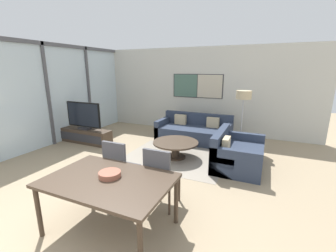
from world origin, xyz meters
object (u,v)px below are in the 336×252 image
object	(u,v)px
coffee_table	(176,146)
dining_table	(109,184)
sofa_main	(194,132)
sofa_side	(235,154)
tv_console	(85,136)
dining_chair_centre	(160,175)
fruit_bowl	(110,174)
television	(83,116)
dining_chair_left	(119,165)
floor_lamp	(244,98)

from	to	relation	value
coffee_table	dining_table	size ratio (longest dim) A/B	0.68
sofa_main	sofa_side	size ratio (longest dim) A/B	1.48
tv_console	dining_chair_centre	xyz separation A→B (m)	(3.42, -1.98, 0.34)
dining_chair_centre	fruit_bowl	bearing A→B (deg)	-121.43
coffee_table	dining_table	distance (m)	2.72
television	coffee_table	bearing A→B (deg)	-0.09
coffee_table	dining_chair_left	size ratio (longest dim) A/B	1.11
fruit_bowl	floor_lamp	size ratio (longest dim) A/B	0.19
tv_console	coffee_table	world-z (taller)	coffee_table
television	sofa_side	xyz separation A→B (m)	(4.24, 0.09, -0.53)
sofa_main	television	bearing A→B (deg)	-152.37
coffee_table	dining_chair_left	world-z (taller)	dining_chair_left
sofa_side	dining_chair_centre	size ratio (longest dim) A/B	1.47
tv_console	dining_chair_left	size ratio (longest dim) A/B	1.68
television	dining_chair_centre	xyz separation A→B (m)	(3.42, -1.98, -0.25)
sofa_side	dining_chair_left	bearing A→B (deg)	141.95
sofa_side	dining_chair_centre	distance (m)	2.25
tv_console	sofa_side	xyz separation A→B (m)	(4.24, 0.09, 0.06)
fruit_bowl	coffee_table	bearing A→B (deg)	93.34
sofa_side	coffee_table	world-z (taller)	sofa_side
television	dining_table	bearing A→B (deg)	-41.67
sofa_side	floor_lamp	bearing A→B (deg)	1.95
tv_console	dining_table	xyz separation A→B (m)	(3.03, -2.70, 0.47)
tv_console	dining_chair_centre	size ratio (longest dim) A/B	1.68
television	fruit_bowl	size ratio (longest dim) A/B	4.09
tv_console	sofa_main	bearing A→B (deg)	27.64
coffee_table	fruit_bowl	xyz separation A→B (m)	(0.15, -2.64, 0.47)
coffee_table	dining_chair_centre	world-z (taller)	dining_chair_centre
dining_table	dining_chair_centre	size ratio (longest dim) A/B	1.63
tv_console	sofa_side	world-z (taller)	sofa_side
floor_lamp	fruit_bowl	bearing A→B (deg)	-106.03
dining_chair_left	fruit_bowl	world-z (taller)	dining_chair_left
sofa_side	dining_table	bearing A→B (deg)	156.53
fruit_bowl	tv_console	bearing A→B (deg)	138.75
dining_chair_centre	sofa_side	bearing A→B (deg)	68.34
sofa_main	floor_lamp	size ratio (longest dim) A/B	1.38
television	dining_chair_centre	bearing A→B (deg)	-30.13
sofa_main	fruit_bowl	xyz separation A→B (m)	(0.15, -4.14, 0.52)
dining_chair_left	floor_lamp	xyz separation A→B (m)	(1.55, 3.41, 0.80)
dining_chair_left	floor_lamp	size ratio (longest dim) A/B	0.63
tv_console	fruit_bowl	distance (m)	4.05
tv_console	coffee_table	size ratio (longest dim) A/B	1.52
sofa_side	floor_lamp	xyz separation A→B (m)	(-0.05, 1.37, 1.08)
sofa_side	fruit_bowl	size ratio (longest dim) A/B	5.03
tv_console	dining_chair_centre	distance (m)	3.96
television	dining_chair_left	xyz separation A→B (m)	(2.64, -1.95, -0.25)
sofa_side	dining_chair_centre	bearing A→B (deg)	158.34
dining_table	fruit_bowl	distance (m)	0.12
dining_chair_centre	dining_chair_left	bearing A→B (deg)	177.53
television	coffee_table	world-z (taller)	television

